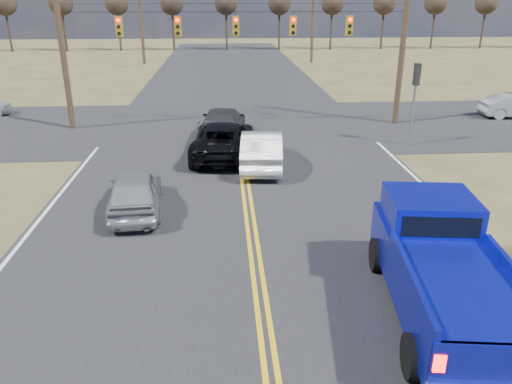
{
  "coord_description": "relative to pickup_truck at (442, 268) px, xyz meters",
  "views": [
    {
      "loc": [
        -0.81,
        -9.33,
        6.76
      ],
      "look_at": [
        0.1,
        4.0,
        1.5
      ],
      "focal_mm": 35.0,
      "sensor_mm": 36.0,
      "label": 1
    }
  ],
  "objects": [
    {
      "name": "silver_suv",
      "position": [
        -7.77,
        6.25,
        -0.4
      ],
      "size": [
        2.1,
        4.36,
        1.44
      ],
      "primitive_type": "imported",
      "rotation": [
        0.0,
        0.0,
        3.24
      ],
      "color": "#95979C",
      "rests_on": "ground"
    },
    {
      "name": "signal_gantry",
      "position": [
        -3.5,
        17.71,
        3.95
      ],
      "size": [
        19.6,
        4.83,
        10.0
      ],
      "color": "#473323",
      "rests_on": "ground"
    },
    {
      "name": "ground",
      "position": [
        -4.0,
        -0.08,
        -1.11
      ],
      "size": [
        160.0,
        160.0,
        0.0
      ],
      "primitive_type": "plane",
      "color": "brown",
      "rests_on": "ground"
    },
    {
      "name": "road_main",
      "position": [
        -4.0,
        9.92,
        -1.11
      ],
      "size": [
        14.0,
        120.0,
        0.02
      ],
      "primitive_type": "cube",
      "color": "#28282B",
      "rests_on": "ground"
    },
    {
      "name": "white_car_queue",
      "position": [
        -3.2,
        10.67,
        -0.33
      ],
      "size": [
        2.06,
        4.87,
        1.56
      ],
      "primitive_type": "imported",
      "rotation": [
        0.0,
        0.0,
        3.05
      ],
      "color": "silver",
      "rests_on": "ground"
    },
    {
      "name": "utility_poles",
      "position": [
        -4.0,
        16.92,
        4.11
      ],
      "size": [
        19.6,
        58.32,
        10.0
      ],
      "color": "#473323",
      "rests_on": "ground"
    },
    {
      "name": "black_suv",
      "position": [
        -4.8,
        12.29,
        -0.33
      ],
      "size": [
        3.01,
        5.8,
        1.56
      ],
      "primitive_type": "imported",
      "rotation": [
        0.0,
        0.0,
        3.07
      ],
      "color": "black",
      "rests_on": "ground"
    },
    {
      "name": "treeline",
      "position": [
        -4.0,
        26.89,
        4.59
      ],
      "size": [
        87.0,
        117.8,
        7.4
      ],
      "color": "#33261C",
      "rests_on": "ground"
    },
    {
      "name": "pickup_truck",
      "position": [
        0.0,
        0.0,
        0.0
      ],
      "size": [
        3.03,
        6.35,
        2.3
      ],
      "rotation": [
        0.0,
        0.0,
        -0.12
      ],
      "color": "black",
      "rests_on": "ground"
    },
    {
      "name": "dgrey_car_queue",
      "position": [
        -4.8,
        15.42,
        -0.35
      ],
      "size": [
        2.58,
        5.45,
        1.53
      ],
      "primitive_type": "imported",
      "rotation": [
        0.0,
        0.0,
        3.06
      ],
      "color": "#323237",
      "rests_on": "ground"
    },
    {
      "name": "road_cross",
      "position": [
        -4.0,
        17.92,
        -1.11
      ],
      "size": [
        120.0,
        12.0,
        0.02
      ],
      "primitive_type": "cube",
      "color": "#28282B",
      "rests_on": "ground"
    }
  ]
}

